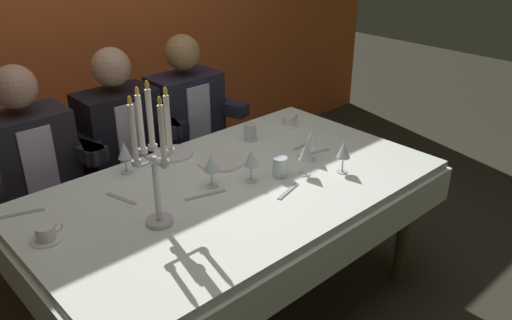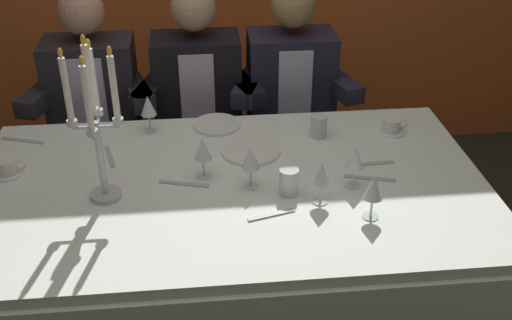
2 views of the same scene
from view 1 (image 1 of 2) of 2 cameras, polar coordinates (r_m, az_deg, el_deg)
ground_plane at (r=2.84m, az=-2.04°, el=-15.87°), size 12.00×12.00×0.00m
back_wall at (r=3.60m, az=-20.70°, el=15.61°), size 6.00×0.12×2.70m
dining_table at (r=2.47m, az=-2.26°, el=-5.04°), size 1.94×1.14×0.74m
candelabra at (r=2.02m, az=-11.14°, el=0.02°), size 0.19×0.19×0.60m
dinner_plate_0 at (r=2.62m, az=-3.85°, el=-0.12°), size 0.24×0.24×0.01m
dinner_plate_1 at (r=2.73m, az=-9.07°, el=0.71°), size 0.21×0.21×0.01m
wine_glass_0 at (r=2.61m, az=6.07°, el=2.27°), size 0.07×0.07×0.16m
wine_glass_1 at (r=2.38m, az=-0.53°, el=0.11°), size 0.07×0.07×0.16m
wine_glass_2 at (r=2.50m, az=9.61°, el=1.04°), size 0.07×0.07×0.16m
wine_glass_3 at (r=2.54m, az=-14.27°, el=0.94°), size 0.07×0.07×0.16m
wine_glass_4 at (r=2.35m, az=-4.96°, el=-0.44°), size 0.07×0.07×0.16m
wine_glass_5 at (r=2.46m, az=5.46°, el=0.79°), size 0.07×0.07×0.16m
water_tumbler_0 at (r=2.46m, az=2.66°, el=-0.79°), size 0.07×0.07×0.10m
water_tumbler_1 at (r=2.85m, az=-0.64°, el=3.05°), size 0.07×0.07×0.09m
coffee_cup_0 at (r=2.16m, az=-22.06°, el=-7.53°), size 0.13×0.12×0.06m
coffee_cup_1 at (r=3.07m, az=3.66°, el=4.28°), size 0.13×0.12×0.06m
knife_0 at (r=2.73m, az=6.35°, el=0.79°), size 0.19×0.07×0.01m
fork_1 at (r=2.35m, az=3.54°, el=-3.43°), size 0.17×0.06×0.01m
knife_2 at (r=2.32m, az=-5.58°, el=-3.84°), size 0.19×0.07×0.01m
fork_3 at (r=2.36m, az=-14.58°, el=-4.11°), size 0.06×0.17×0.01m
knife_4 at (r=2.39m, az=-24.45°, el=-5.39°), size 0.19×0.08×0.01m
fork_5 at (r=2.81m, az=5.31°, el=1.66°), size 0.17×0.03×0.01m
seated_diner_0 at (r=2.86m, az=-23.57°, el=-0.23°), size 0.63×0.48×1.24m
seated_diner_1 at (r=3.04m, az=-14.81°, el=2.59°), size 0.63×0.48×1.24m
seated_diner_2 at (r=3.26m, az=-7.72°, el=4.82°), size 0.63×0.48×1.24m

